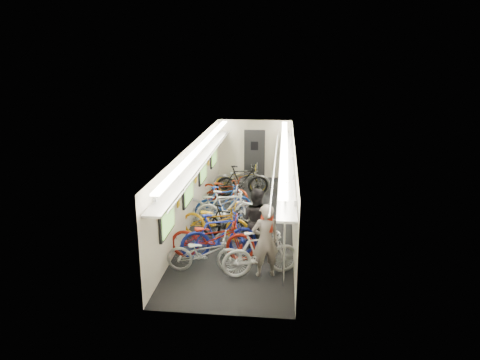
% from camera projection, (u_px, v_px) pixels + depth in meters
% --- Properties ---
extents(train_car_shell, '(10.00, 10.00, 10.00)m').
position_uv_depth(train_car_shell, '(234.00, 163.00, 13.37)').
color(train_car_shell, black).
rests_on(train_car_shell, ground).
extents(bicycle_0, '(1.80, 0.70, 0.93)m').
position_uv_depth(bicycle_0, '(204.00, 253.00, 9.90)').
color(bicycle_0, '#A4A3A7').
rests_on(bicycle_0, ground).
extents(bicycle_1, '(2.02, 1.12, 1.17)m').
position_uv_depth(bicycle_1, '(219.00, 236.00, 10.57)').
color(bicycle_1, '#1A289C').
rests_on(bicycle_1, ground).
extents(bicycle_2, '(2.14, 0.80, 1.11)m').
position_uv_depth(bicycle_2, '(213.00, 238.00, 10.51)').
color(bicycle_2, maroon).
rests_on(bicycle_2, ground).
extents(bicycle_3, '(1.67, 0.88, 0.97)m').
position_uv_depth(bicycle_3, '(227.00, 222.00, 11.70)').
color(bicycle_3, black).
rests_on(bicycle_3, ground).
extents(bicycle_4, '(2.11, 1.20, 1.05)m').
position_uv_depth(bicycle_4, '(215.00, 221.00, 11.69)').
color(bicycle_4, orange).
rests_on(bicycle_4, ground).
extents(bicycle_5, '(1.92, 0.91, 1.11)m').
position_uv_depth(bicycle_5, '(227.00, 208.00, 12.57)').
color(bicycle_5, white).
rests_on(bicycle_5, ground).
extents(bicycle_6, '(2.19, 0.89, 1.13)m').
position_uv_depth(bicycle_6, '(217.00, 205.00, 12.84)').
color(bicycle_6, '#A7A6AB').
rests_on(bicycle_6, ground).
extents(bicycle_7, '(1.85, 1.17, 1.08)m').
position_uv_depth(bicycle_7, '(224.00, 202.00, 13.12)').
color(bicycle_7, navy).
rests_on(bicycle_7, ground).
extents(bicycle_8, '(1.96, 1.37, 0.98)m').
position_uv_depth(bicycle_8, '(225.00, 190.00, 14.50)').
color(bicycle_8, maroon).
rests_on(bicycle_8, ground).
extents(bicycle_9, '(1.97, 0.94, 1.14)m').
position_uv_depth(bicycle_9, '(242.00, 181.00, 15.30)').
color(bicycle_9, black).
rests_on(bicycle_9, ground).
extents(bicycle_10, '(1.95, 0.74, 1.01)m').
position_uv_depth(bicycle_10, '(241.00, 179.00, 15.71)').
color(bicycle_10, gold).
rests_on(bicycle_10, ground).
extents(bicycle_11, '(1.87, 1.08, 1.09)m').
position_uv_depth(bicycle_11, '(261.00, 253.00, 9.71)').
color(bicycle_11, silver).
rests_on(bicycle_11, ground).
extents(bicycle_12, '(2.14, 0.87, 1.10)m').
position_uv_depth(bicycle_12, '(242.00, 179.00, 15.58)').
color(bicycle_12, slate).
rests_on(bicycle_12, ground).
extents(bicycle_14, '(1.76, 0.86, 0.89)m').
position_uv_depth(bicycle_14, '(240.00, 177.00, 16.21)').
color(bicycle_14, slate).
rests_on(bicycle_14, ground).
extents(passenger_near, '(0.73, 0.59, 1.73)m').
position_uv_depth(passenger_near, '(265.00, 241.00, 9.60)').
color(passenger_near, gray).
rests_on(passenger_near, ground).
extents(passenger_mid, '(1.01, 0.91, 1.69)m').
position_uv_depth(passenger_mid, '(256.00, 220.00, 10.87)').
color(passenger_mid, black).
rests_on(passenger_mid, ground).
extents(backpack, '(0.27, 0.17, 0.38)m').
position_uv_depth(backpack, '(267.00, 223.00, 9.49)').
color(backpack, red).
rests_on(backpack, passenger_near).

